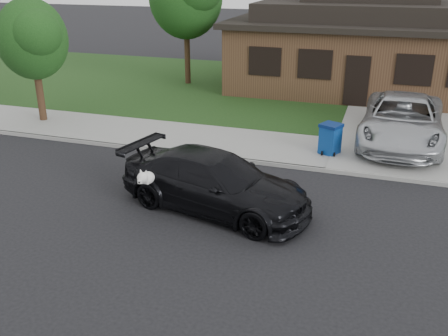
% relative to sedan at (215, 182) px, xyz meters
% --- Properties ---
extents(ground, '(120.00, 120.00, 0.00)m').
position_rel_sedan_xyz_m(ground, '(-1.38, -0.20, -0.73)').
color(ground, black).
rests_on(ground, ground).
extents(sidewalk, '(60.00, 3.00, 0.12)m').
position_rel_sedan_xyz_m(sidewalk, '(-1.38, 4.80, -0.67)').
color(sidewalk, gray).
rests_on(sidewalk, ground).
extents(curb, '(60.00, 0.12, 0.12)m').
position_rel_sedan_xyz_m(curb, '(-1.38, 3.30, -0.67)').
color(curb, gray).
rests_on(curb, ground).
extents(lawn, '(60.00, 13.00, 0.13)m').
position_rel_sedan_xyz_m(lawn, '(-1.38, 12.80, -0.66)').
color(lawn, '#193814').
rests_on(lawn, ground).
extents(driveway, '(4.50, 13.00, 0.14)m').
position_rel_sedan_xyz_m(driveway, '(4.62, 9.80, -0.66)').
color(driveway, gray).
rests_on(driveway, ground).
extents(sedan, '(5.33, 3.10, 1.45)m').
position_rel_sedan_xyz_m(sedan, '(0.00, 0.00, 0.00)').
color(sedan, black).
rests_on(sedan, ground).
extents(minivan, '(2.83, 5.76, 1.58)m').
position_rel_sedan_xyz_m(minivan, '(4.47, 6.40, 0.20)').
color(minivan, '#B8BCC0').
rests_on(minivan, driveway).
extents(recycling_bin, '(0.78, 0.78, 0.99)m').
position_rel_sedan_xyz_m(recycling_bin, '(2.30, 4.65, -0.11)').
color(recycling_bin, navy).
rests_on(recycling_bin, sidewalk).
extents(house, '(12.60, 8.60, 4.65)m').
position_rel_sedan_xyz_m(house, '(2.62, 14.79, 1.41)').
color(house, '#422B1C').
rests_on(house, ground).
extents(tree_2, '(2.73, 2.60, 4.59)m').
position_rel_sedan_xyz_m(tree_2, '(-8.77, 4.91, 2.54)').
color(tree_2, '#332114').
rests_on(tree_2, ground).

